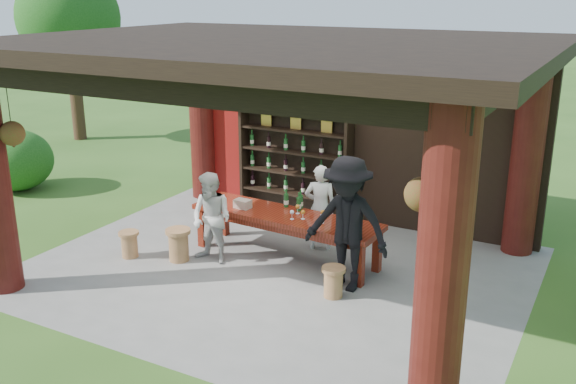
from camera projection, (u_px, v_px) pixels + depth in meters
The scene contains 15 objects.
ground at pixel (276, 270), 9.93m from camera, with size 90.00×90.00×0.00m, color #2D5119.
pavilion at pixel (288, 129), 9.65m from camera, with size 7.50×6.00×3.60m.
wine_shelf at pixel (294, 163), 12.12m from camera, with size 2.27×0.34×1.99m.
tasting_table at pixel (286, 221), 10.18m from camera, with size 3.20×1.00×0.75m.
stool_near_left at pixel (179, 244), 10.19m from camera, with size 0.40×0.40×0.53m.
stool_near_right at pixel (333, 281), 8.99m from camera, with size 0.34×0.34×0.45m.
stool_far_left at pixel (129, 244), 10.34m from camera, with size 0.33×0.33×0.43m.
host at pixel (320, 207), 10.54m from camera, with size 0.53×0.35×1.44m, color silver.
guest_woman at pixel (212, 218), 10.02m from camera, with size 0.71×0.55×1.45m, color beige.
guest_man at pixel (347, 224), 9.04m from camera, with size 1.27×0.73×1.96m, color black.
table_bottles at pixel (295, 200), 10.35m from camera, with size 0.35×0.20×0.31m.
table_glasses at pixel (318, 216), 9.81m from camera, with size 1.06×0.34×0.15m.
napkin_basket at pixel (243, 204), 10.40m from camera, with size 0.26×0.18×0.14m, color #BF6672.
shrubs at pixel (450, 227), 10.18m from camera, with size 15.40×8.72×1.36m.
trees at pixel (502, 49), 8.82m from camera, with size 21.85×11.78×4.80m.
Camera 1 is at (4.48, -7.92, 4.15)m, focal length 40.00 mm.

